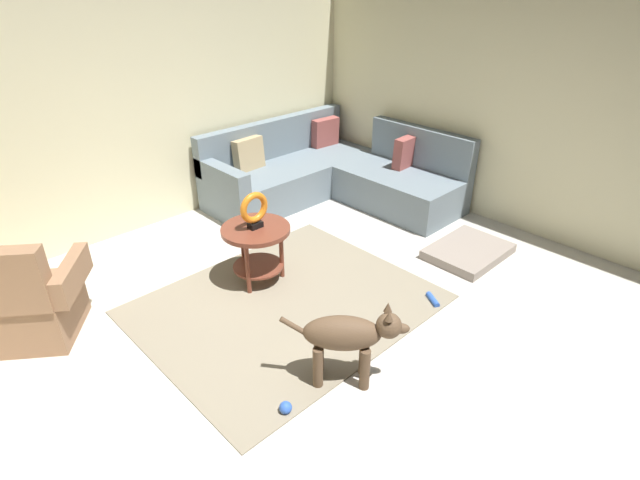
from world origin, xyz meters
name	(u,v)px	position (x,y,z in m)	size (l,w,h in m)	color
ground_plane	(332,359)	(0.00, 0.00, -0.05)	(6.00, 6.00, 0.10)	beige
wall_back	(122,101)	(0.00, 2.94, 1.35)	(6.00, 0.12, 2.70)	beige
wall_right	(548,103)	(2.94, 0.00, 1.35)	(0.12, 6.00, 2.70)	beige
area_rug	(286,304)	(0.15, 0.70, 0.01)	(2.30, 1.90, 0.01)	gray
sectional_couch	(331,176)	(1.99, 2.01, 0.29)	(2.20, 2.25, 0.88)	slate
armchair	(27,302)	(-1.50, 1.71, 0.32)	(1.00, 0.96, 0.88)	#936B4C
side_table	(256,240)	(0.22, 1.16, 0.42)	(0.60, 0.60, 0.54)	brown
torus_sculpture	(254,209)	(0.22, 1.16, 0.71)	(0.28, 0.08, 0.33)	black
dog_bed_mat	(468,251)	(1.98, 0.08, 0.04)	(0.80, 0.60, 0.09)	gray
dog	(349,336)	(-0.11, -0.25, 0.38)	(0.62, 0.65, 0.63)	brown
dog_toy_ball	(286,408)	(-0.60, -0.18, 0.04)	(0.08, 0.08, 0.08)	blue
dog_toy_rope	(433,300)	(1.07, -0.14, 0.03)	(0.05, 0.05, 0.18)	blue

